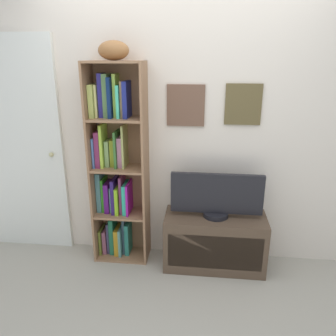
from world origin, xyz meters
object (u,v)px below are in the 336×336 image
object	(u,v)px
tv_stand	(214,241)
television	(217,196)
bookshelf	(116,169)
football	(113,50)
door	(21,148)

from	to	relation	value
tv_stand	television	distance (m)	0.45
bookshelf	tv_stand	size ratio (longest dim) A/B	2.01
tv_stand	television	xyz separation A→B (m)	(0.00, 0.00, 0.45)
bookshelf	football	world-z (taller)	football
bookshelf	television	world-z (taller)	bookshelf
bookshelf	door	bearing A→B (deg)	175.02
football	tv_stand	bearing A→B (deg)	-3.73
television	door	xyz separation A→B (m)	(-1.85, 0.17, 0.32)
bookshelf	football	bearing A→B (deg)	-40.82
television	football	bearing A→B (deg)	176.34
television	door	bearing A→B (deg)	174.67
bookshelf	door	xyz separation A→B (m)	(-0.94, 0.08, 0.14)
football	door	world-z (taller)	door
door	tv_stand	bearing A→B (deg)	-5.37
bookshelf	television	xyz separation A→B (m)	(0.91, -0.09, -0.19)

